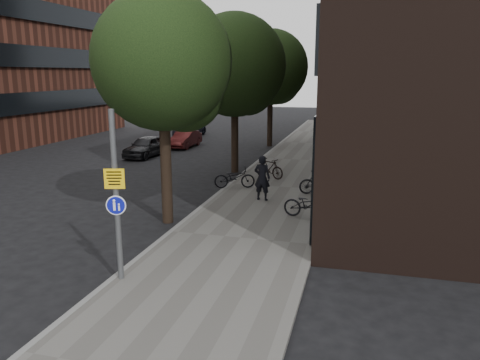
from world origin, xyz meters
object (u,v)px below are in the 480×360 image
(signpost, at_px, (116,196))
(pedestrian, at_px, (262,178))
(parked_car_near, at_px, (146,146))
(parked_bike_facade_near, at_px, (309,205))

(signpost, relative_size, pedestrian, 2.30)
(pedestrian, height_order, parked_car_near, pedestrian)
(signpost, xyz_separation_m, parked_car_near, (-7.16, 16.09, -1.54))
(signpost, xyz_separation_m, pedestrian, (1.76, 7.82, -1.16))
(parked_car_near, bearing_deg, signpost, -61.59)
(parked_bike_facade_near, bearing_deg, parked_car_near, 57.16)
(pedestrian, relative_size, parked_car_near, 0.48)
(signpost, distance_m, parked_bike_facade_near, 7.23)
(pedestrian, relative_size, parked_bike_facade_near, 0.98)
(pedestrian, xyz_separation_m, parked_bike_facade_near, (2.04, -1.88, -0.41))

